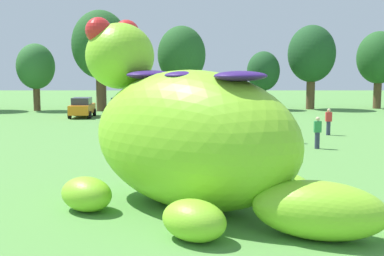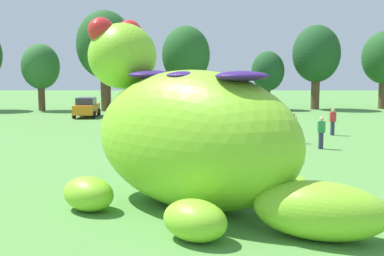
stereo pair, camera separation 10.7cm
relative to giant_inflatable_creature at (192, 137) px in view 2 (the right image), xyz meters
The scene contains 16 objects.
ground_plane 2.43m from the giant_inflatable_creature, 108.86° to the left, with size 160.00×160.00×0.00m, color #568E42.
giant_inflatable_creature is the anchor object (origin of this frame).
car_orange 30.12m from the giant_inflatable_creature, 108.54° to the left, with size 2.05×4.16×1.72m.
car_black 29.81m from the giant_inflatable_creature, 101.95° to the left, with size 2.07×4.17×1.72m.
car_yellow 28.49m from the giant_inflatable_creature, 95.05° to the left, with size 2.13×4.20×1.72m.
box_truck 30.46m from the giant_inflatable_creature, 82.63° to the left, with size 2.45×6.44×2.95m.
tree_mid_left 38.59m from the giant_inflatable_creature, 113.86° to the left, with size 3.78×3.78×6.71m.
tree_centre_left 36.26m from the giant_inflatable_creature, 104.49° to the left, with size 5.60×5.60×9.94m.
tree_centre 34.90m from the giant_inflatable_creature, 91.62° to the left, with size 4.73×4.73×8.40m.
tree_centre_right 37.46m from the giant_inflatable_creature, 78.62° to the left, with size 3.37×3.37×5.99m.
tree_mid_right 39.35m from the giant_inflatable_creature, 71.53° to the left, with size 4.89×4.89×8.68m.
tree_right 42.96m from the giant_inflatable_creature, 62.60° to the left, with size 4.57×4.57×8.12m.
spectator_near_inflatable 19.01m from the giant_inflatable_creature, 62.33° to the left, with size 0.38×0.26×1.71m.
spectator_mid_field 14.63m from the giant_inflatable_creature, 67.27° to the left, with size 0.38×0.26×1.71m.
spectator_by_cars 13.25m from the giant_inflatable_creature, 59.30° to the left, with size 0.38×0.26×1.71m.
spectator_wandering 25.46m from the giant_inflatable_creature, 100.70° to the left, with size 0.38×0.26×1.71m.
Camera 2 is at (0.49, -16.11, 4.29)m, focal length 46.88 mm.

